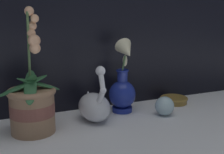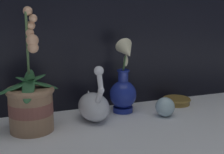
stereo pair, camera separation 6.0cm
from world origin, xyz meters
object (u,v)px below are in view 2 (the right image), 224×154
blue_vase (124,87)px  amber_dish (176,100)px  swan_figurine (94,105)px  glass_sphere (165,107)px  orchid_potted_plant (31,103)px

blue_vase → amber_dish: 0.27m
blue_vase → amber_dish: size_ratio=2.45×
swan_figurine → amber_dish: bearing=8.9°
amber_dish → glass_sphere: bearing=-136.3°
orchid_potted_plant → swan_figurine: 0.23m
orchid_potted_plant → blue_vase: 0.37m
blue_vase → glass_sphere: (0.13, -0.10, -0.06)m
swan_figurine → glass_sphere: 0.27m
blue_vase → amber_dish: bearing=4.1°
orchid_potted_plant → swan_figurine: bearing=6.8°
swan_figurine → blue_vase: blue_vase is taller
amber_dish → blue_vase: bearing=-175.9°
swan_figurine → blue_vase: (0.14, 0.04, 0.04)m
swan_figurine → orchid_potted_plant: bearing=-173.2°
swan_figurine → blue_vase: 0.15m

